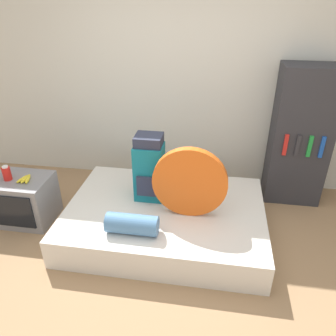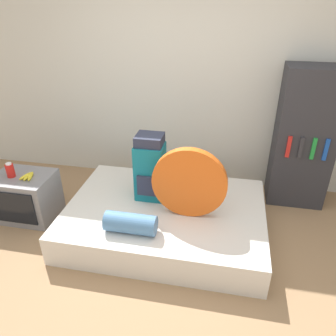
{
  "view_description": "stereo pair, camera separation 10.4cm",
  "coord_description": "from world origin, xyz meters",
  "px_view_note": "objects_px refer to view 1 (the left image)",
  "views": [
    {
      "loc": [
        0.44,
        -2.0,
        2.26
      ],
      "look_at": [
        0.01,
        0.69,
        0.76
      ],
      "focal_mm": 35.0,
      "sensor_mm": 36.0,
      "label": 1
    },
    {
      "loc": [
        0.54,
        -1.99,
        2.26
      ],
      "look_at": [
        0.01,
        0.69,
        0.76
      ],
      "focal_mm": 35.0,
      "sensor_mm": 36.0,
      "label": 2
    }
  ],
  "objects_px": {
    "sleeping_roll": "(132,224)",
    "bookshelf": "(300,137)",
    "backpack": "(149,168)",
    "tent_bag": "(190,183)",
    "canister": "(7,173)",
    "television": "(23,199)"
  },
  "relations": [
    {
      "from": "sleeping_roll",
      "to": "bookshelf",
      "type": "xyz_separation_m",
      "value": [
        1.62,
        1.34,
        0.39
      ]
    },
    {
      "from": "canister",
      "to": "bookshelf",
      "type": "height_order",
      "value": "bookshelf"
    },
    {
      "from": "tent_bag",
      "to": "television",
      "type": "xyz_separation_m",
      "value": [
        -1.8,
        0.04,
        -0.41
      ]
    },
    {
      "from": "sleeping_roll",
      "to": "television",
      "type": "distance_m",
      "value": 1.39
    },
    {
      "from": "backpack",
      "to": "tent_bag",
      "type": "distance_m",
      "value": 0.5
    },
    {
      "from": "backpack",
      "to": "canister",
      "type": "relative_size",
      "value": 4.41
    },
    {
      "from": "backpack",
      "to": "bookshelf",
      "type": "xyz_separation_m",
      "value": [
        1.59,
        0.73,
        0.15
      ]
    },
    {
      "from": "backpack",
      "to": "tent_bag",
      "type": "xyz_separation_m",
      "value": [
        0.44,
        -0.24,
        0.02
      ]
    },
    {
      "from": "backpack",
      "to": "bookshelf",
      "type": "distance_m",
      "value": 1.75
    },
    {
      "from": "backpack",
      "to": "tent_bag",
      "type": "bearing_deg",
      "value": -28.69
    },
    {
      "from": "backpack",
      "to": "bookshelf",
      "type": "bearing_deg",
      "value": 24.79
    },
    {
      "from": "sleeping_roll",
      "to": "bookshelf",
      "type": "bearing_deg",
      "value": 39.46
    },
    {
      "from": "tent_bag",
      "to": "bookshelf",
      "type": "xyz_separation_m",
      "value": [
        1.15,
        0.97,
        0.13
      ]
    },
    {
      "from": "tent_bag",
      "to": "bookshelf",
      "type": "bearing_deg",
      "value": 40.26
    },
    {
      "from": "sleeping_roll",
      "to": "canister",
      "type": "xyz_separation_m",
      "value": [
        -1.42,
        0.38,
        0.19
      ]
    },
    {
      "from": "backpack",
      "to": "tent_bag",
      "type": "relative_size",
      "value": 0.98
    },
    {
      "from": "television",
      "to": "bookshelf",
      "type": "relative_size",
      "value": 0.39
    },
    {
      "from": "tent_bag",
      "to": "sleeping_roll",
      "type": "relative_size",
      "value": 1.51
    },
    {
      "from": "canister",
      "to": "bookshelf",
      "type": "distance_m",
      "value": 3.2
    },
    {
      "from": "sleeping_roll",
      "to": "canister",
      "type": "height_order",
      "value": "canister"
    },
    {
      "from": "backpack",
      "to": "canister",
      "type": "bearing_deg",
      "value": -171.29
    },
    {
      "from": "television",
      "to": "bookshelf",
      "type": "height_order",
      "value": "bookshelf"
    }
  ]
}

